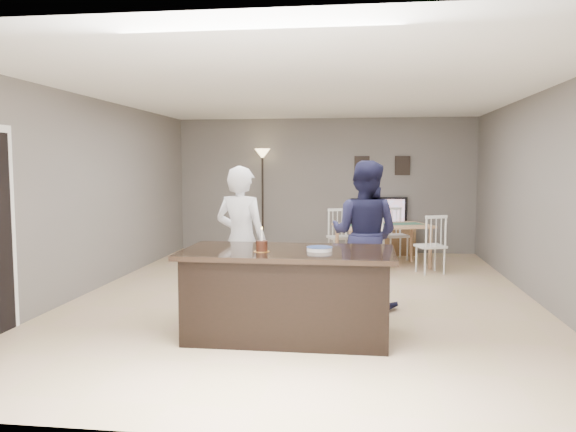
# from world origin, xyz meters

# --- Properties ---
(floor) EXTENTS (8.00, 8.00, 0.00)m
(floor) POSITION_xyz_m (0.00, 0.00, 0.00)
(floor) COLOR tan
(floor) RESTS_ON ground
(room_shell) EXTENTS (8.00, 8.00, 8.00)m
(room_shell) POSITION_xyz_m (0.00, 0.00, 1.68)
(room_shell) COLOR slate
(room_shell) RESTS_ON floor
(kitchen_island) EXTENTS (2.15, 1.10, 0.90)m
(kitchen_island) POSITION_xyz_m (0.00, -1.80, 0.45)
(kitchen_island) COLOR black
(kitchen_island) RESTS_ON floor
(tv_console) EXTENTS (1.20, 0.40, 0.60)m
(tv_console) POSITION_xyz_m (1.20, 3.77, 0.30)
(tv_console) COLOR brown
(tv_console) RESTS_ON floor
(television) EXTENTS (0.91, 0.12, 0.53)m
(television) POSITION_xyz_m (1.20, 3.84, 0.86)
(television) COLOR black
(television) RESTS_ON tv_console
(tv_screen_glow) EXTENTS (0.78, 0.00, 0.78)m
(tv_screen_glow) POSITION_xyz_m (1.20, 3.76, 0.87)
(tv_screen_glow) COLOR #D04B17
(tv_screen_glow) RESTS_ON tv_console
(picture_frames) EXTENTS (1.10, 0.02, 0.38)m
(picture_frames) POSITION_xyz_m (1.15, 3.98, 1.75)
(picture_frames) COLOR black
(picture_frames) RESTS_ON room_shell
(woman) EXTENTS (0.73, 0.58, 1.75)m
(woman) POSITION_xyz_m (-0.65, -1.03, 0.88)
(woman) COLOR silver
(woman) RESTS_ON floor
(man) EXTENTS (1.07, 0.95, 1.82)m
(man) POSITION_xyz_m (0.78, -0.45, 0.91)
(man) COLOR #171732
(man) RESTS_ON floor
(birthday_cake) EXTENTS (0.16, 0.16, 0.24)m
(birthday_cake) POSITION_xyz_m (-0.25, -1.94, 0.96)
(birthday_cake) COLOR gold
(birthday_cake) RESTS_ON kitchen_island
(plate_stack) EXTENTS (0.26, 0.26, 0.04)m
(plate_stack) POSITION_xyz_m (0.32, -1.83, 0.92)
(plate_stack) COLOR white
(plate_stack) RESTS_ON kitchen_island
(dining_table) EXTENTS (2.02, 2.19, 0.96)m
(dining_table) POSITION_xyz_m (1.12, 2.32, 0.61)
(dining_table) COLOR tan
(dining_table) RESTS_ON floor
(floor_lamp) EXTENTS (0.31, 0.31, 2.09)m
(floor_lamp) POSITION_xyz_m (-1.23, 3.73, 1.62)
(floor_lamp) COLOR black
(floor_lamp) RESTS_ON floor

